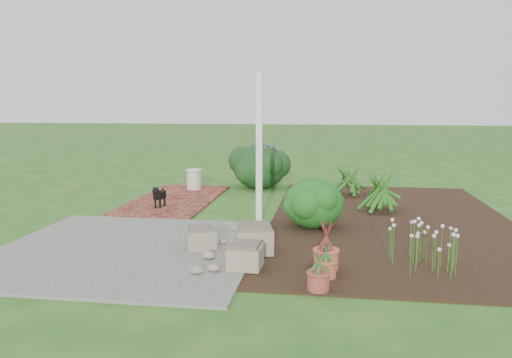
# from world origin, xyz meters

# --- Properties ---
(ground) EXTENTS (80.00, 80.00, 0.00)m
(ground) POSITION_xyz_m (0.00, 0.00, 0.00)
(ground) COLOR #255B1C
(ground) RESTS_ON ground
(concrete_patio) EXTENTS (3.50, 3.50, 0.04)m
(concrete_patio) POSITION_xyz_m (-1.25, -1.75, 0.02)
(concrete_patio) COLOR #5F5F5D
(concrete_patio) RESTS_ON ground
(brick_path) EXTENTS (1.60, 3.50, 0.04)m
(brick_path) POSITION_xyz_m (-1.70, 1.75, 0.02)
(brick_path) COLOR maroon
(brick_path) RESTS_ON ground
(garden_bed) EXTENTS (4.00, 7.00, 0.03)m
(garden_bed) POSITION_xyz_m (2.50, 0.50, 0.01)
(garden_bed) COLOR black
(garden_bed) RESTS_ON ground
(veranda_post) EXTENTS (0.10, 0.10, 2.50)m
(veranda_post) POSITION_xyz_m (0.30, 0.10, 1.25)
(veranda_post) COLOR white
(veranda_post) RESTS_ON ground
(stone_trough_near) EXTENTS (0.58, 0.58, 0.32)m
(stone_trough_near) POSITION_xyz_m (0.48, -1.66, 0.20)
(stone_trough_near) COLOR gray
(stone_trough_near) RESTS_ON concrete_patio
(stone_trough_mid) EXTENTS (0.40, 0.40, 0.26)m
(stone_trough_mid) POSITION_xyz_m (0.48, -2.32, 0.17)
(stone_trough_mid) COLOR gray
(stone_trough_mid) RESTS_ON concrete_patio
(stone_trough_far) EXTENTS (0.50, 0.50, 0.26)m
(stone_trough_far) POSITION_xyz_m (-0.26, -1.60, 0.17)
(stone_trough_far) COLOR #706358
(stone_trough_far) RESTS_ON concrete_patio
(black_dog) EXTENTS (0.15, 0.47, 0.40)m
(black_dog) POSITION_xyz_m (-1.73, 0.89, 0.28)
(black_dog) COLOR black
(black_dog) RESTS_ON brick_path
(cream_ceramic_urn) EXTENTS (0.43, 0.43, 0.45)m
(cream_ceramic_urn) POSITION_xyz_m (-1.61, 2.95, 0.26)
(cream_ceramic_urn) COLOR beige
(cream_ceramic_urn) RESTS_ON brick_path
(evergreen_shrub) EXTENTS (1.18, 1.18, 0.81)m
(evergreen_shrub) POSITION_xyz_m (1.21, -0.12, 0.43)
(evergreen_shrub) COLOR #0F4215
(evergreen_shrub) RESTS_ON garden_bed
(agapanthus_clump_back) EXTENTS (1.14, 1.14, 0.97)m
(agapanthus_clump_back) POSITION_xyz_m (2.37, 1.20, 0.52)
(agapanthus_clump_back) COLOR #0F420E
(agapanthus_clump_back) RESTS_ON garden_bed
(agapanthus_clump_front) EXTENTS (1.15, 1.15, 0.88)m
(agapanthus_clump_front) POSITION_xyz_m (1.85, 2.72, 0.47)
(agapanthus_clump_front) COLOR #0C4212
(agapanthus_clump_front) RESTS_ON garden_bed
(pink_flower_patch) EXTENTS (1.05, 1.05, 0.56)m
(pink_flower_patch) POSITION_xyz_m (2.58, -1.95, 0.31)
(pink_flower_patch) COLOR #113D0F
(pink_flower_patch) RESTS_ON garden_bed
(terracotta_pot_bronze) EXTENTS (0.37, 0.37, 0.24)m
(terracotta_pot_bronze) POSITION_xyz_m (1.43, -2.19, 0.15)
(terracotta_pot_bronze) COLOR #B4543D
(terracotta_pot_bronze) RESTS_ON garden_bed
(terracotta_pot_small_left) EXTENTS (0.24, 0.24, 0.19)m
(terracotta_pot_small_left) POSITION_xyz_m (1.43, -2.48, 0.13)
(terracotta_pot_small_left) COLOR #A15336
(terracotta_pot_small_left) RESTS_ON garden_bed
(terracotta_pot_small_right) EXTENTS (0.26, 0.26, 0.20)m
(terracotta_pot_small_right) POSITION_xyz_m (1.36, -2.89, 0.13)
(terracotta_pot_small_right) COLOR brown
(terracotta_pot_small_right) RESTS_ON garden_bed
(purple_flowering_bush) EXTENTS (1.50, 1.50, 1.07)m
(purple_flowering_bush) POSITION_xyz_m (-0.19, 3.62, 0.54)
(purple_flowering_bush) COLOR black
(purple_flowering_bush) RESTS_ON ground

